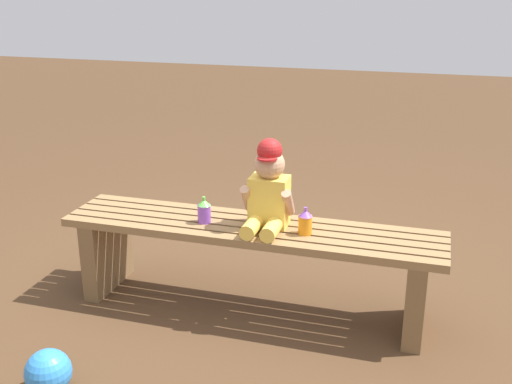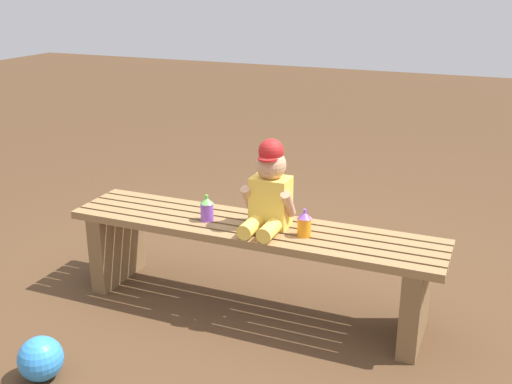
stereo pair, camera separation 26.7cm
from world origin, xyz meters
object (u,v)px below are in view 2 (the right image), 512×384
object	(u,v)px
sippy_cup_right	(304,223)
toy_ball	(41,359)
sippy_cup_left	(207,208)
park_bench	(252,251)
child_figure	(269,190)

from	to	relation	value
sippy_cup_right	toy_ball	bearing A→B (deg)	-134.98
sippy_cup_left	toy_ball	world-z (taller)	sippy_cup_left
sippy_cup_left	toy_ball	size ratio (longest dim) A/B	0.71
park_bench	sippy_cup_right	distance (m)	0.32
child_figure	sippy_cup_left	world-z (taller)	child_figure
sippy_cup_left	toy_ball	distance (m)	0.95
park_bench	child_figure	bearing A→B (deg)	3.92
park_bench	sippy_cup_left	xyz separation A→B (m)	(-0.21, -0.03, 0.19)
sippy_cup_left	toy_ball	xyz separation A→B (m)	(-0.33, -0.80, -0.39)
sippy_cup_left	sippy_cup_right	size ratio (longest dim) A/B	1.00
sippy_cup_left	sippy_cup_right	world-z (taller)	same
sippy_cup_right	toy_ball	xyz separation A→B (m)	(-0.80, -0.80, -0.39)
sippy_cup_left	sippy_cup_right	distance (m)	0.47
sippy_cup_right	park_bench	bearing A→B (deg)	173.86
park_bench	child_figure	xyz separation A→B (m)	(0.08, 0.01, 0.31)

